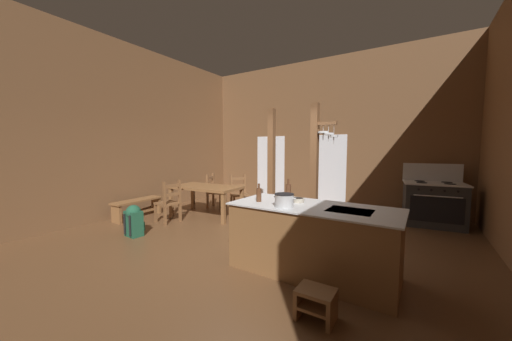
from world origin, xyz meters
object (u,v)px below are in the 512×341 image
object	(u,v)px
bottle_tall_on_counter	(288,192)
ladderback_chair_near_window	(169,203)
bench_along_left_wall	(138,205)
stove_range	(433,203)
dining_table	(206,190)
bottle_short_on_counter	(259,194)
step_stool	(316,302)
stockpot_on_counter	(284,200)
kitchen_island	(312,239)
ladderback_chair_at_table_end	(239,193)
mixing_bowl_on_counter	(298,200)
backpack	(134,220)
ladderback_chair_by_post	(215,191)

from	to	relation	value
bottle_tall_on_counter	ladderback_chair_near_window	bearing A→B (deg)	172.98
bench_along_left_wall	ladderback_chair_near_window	bearing A→B (deg)	7.63
stove_range	bottle_tall_on_counter	distance (m)	3.82
dining_table	bottle_short_on_counter	distance (m)	2.99
stove_range	dining_table	bearing A→B (deg)	-156.94
step_stool	stockpot_on_counter	xyz separation A→B (m)	(-0.66, 0.64, 0.82)
stove_range	kitchen_island	bearing A→B (deg)	-112.78
ladderback_chair_at_table_end	bottle_tall_on_counter	distance (m)	3.35
kitchen_island	ladderback_chair_at_table_end	size ratio (longest dim) A/B	2.29
stockpot_on_counter	stove_range	bearing A→B (deg)	64.96
mixing_bowl_on_counter	stove_range	bearing A→B (deg)	62.89
dining_table	kitchen_island	bearing A→B (deg)	-24.26
step_stool	ladderback_chair_at_table_end	distance (m)	4.66
ladderback_chair_near_window	backpack	size ratio (longest dim) A/B	1.59
stockpot_on_counter	bottle_short_on_counter	distance (m)	0.47
step_stool	dining_table	xyz separation A→B (m)	(-3.62, 2.37, 0.47)
ladderback_chair_near_window	bottle_short_on_counter	world-z (taller)	bottle_short_on_counter
stove_range	bottle_tall_on_counter	xyz separation A→B (m)	(-1.90, -3.27, 0.55)
stove_range	backpack	distance (m)	6.18
mixing_bowl_on_counter	bottle_tall_on_counter	distance (m)	0.23
stove_range	ladderback_chair_at_table_end	bearing A→B (deg)	-166.10
ladderback_chair_by_post	backpack	bearing A→B (deg)	-83.36
step_stool	bottle_short_on_counter	bearing A→B (deg)	145.56
step_stool	bottle_tall_on_counter	distance (m)	1.62
ladderback_chair_at_table_end	bench_along_left_wall	bearing A→B (deg)	-129.68
backpack	mixing_bowl_on_counter	size ratio (longest dim) A/B	3.65
backpack	bottle_short_on_counter	xyz separation A→B (m)	(2.63, 0.25, 0.69)
ladderback_chair_at_table_end	backpack	bearing A→B (deg)	-99.42
ladderback_chair_near_window	mixing_bowl_on_counter	size ratio (longest dim) A/B	5.82
stove_range	step_stool	xyz separation A→B (m)	(-1.08, -4.37, -0.30)
backpack	ladderback_chair_near_window	bearing A→B (deg)	100.19
ladderback_chair_near_window	ladderback_chair_at_table_end	xyz separation A→B (m)	(0.63, 1.80, 0.00)
ladderback_chair_at_table_end	bottle_short_on_counter	bearing A→B (deg)	-49.37
stockpot_on_counter	bottle_tall_on_counter	xyz separation A→B (m)	(-0.16, 0.46, 0.04)
dining_table	ladderback_chair_near_window	world-z (taller)	ladderback_chair_near_window
stove_range	dining_table	distance (m)	5.11
ladderback_chair_at_table_end	bench_along_left_wall	size ratio (longest dim) A/B	0.78
kitchen_island	stove_range	size ratio (longest dim) A/B	1.65
backpack	ladderback_chair_by_post	bearing A→B (deg)	96.64
kitchen_island	step_stool	world-z (taller)	kitchen_island
ladderback_chair_near_window	mixing_bowl_on_counter	world-z (taller)	mixing_bowl_on_counter
stockpot_on_counter	backpack	bearing A→B (deg)	-177.71
dining_table	mixing_bowl_on_counter	bearing A→B (deg)	-24.16
ladderback_chair_by_post	bottle_tall_on_counter	bearing A→B (deg)	-32.83
step_stool	ladderback_chair_at_table_end	size ratio (longest dim) A/B	0.38
bench_along_left_wall	bottle_short_on_counter	size ratio (longest dim) A/B	4.70
stove_range	bench_along_left_wall	xyz separation A→B (m)	(-5.97, -3.02, -0.18)
bottle_tall_on_counter	backpack	bearing A→B (deg)	-168.66
ladderback_chair_by_post	bench_along_left_wall	bearing A→B (deg)	-114.40
kitchen_island	bench_along_left_wall	distance (m)	4.54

